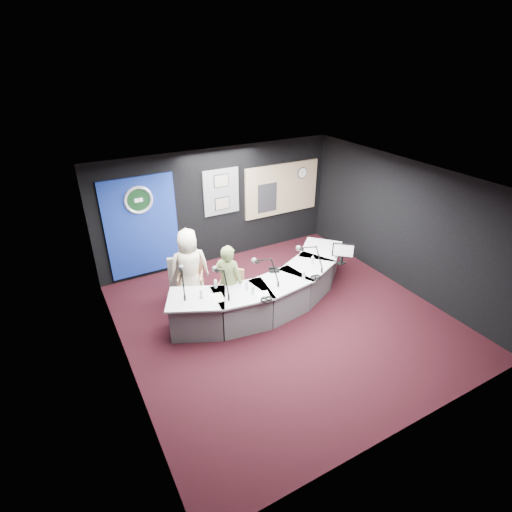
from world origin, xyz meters
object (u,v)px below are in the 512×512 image
broadcast_desk (268,291)px  person_woman (228,281)px  person_man (189,267)px  armchair_left (191,282)px  armchair_right (229,294)px

broadcast_desk → person_woman: (-0.83, 0.12, 0.40)m
broadcast_desk → person_man: size_ratio=2.71×
person_man → person_woman: 0.94m
armchair_left → armchair_right: size_ratio=1.00×
broadcast_desk → person_woman: 0.93m
broadcast_desk → person_woman: bearing=171.6°
broadcast_desk → person_man: bearing=145.6°
broadcast_desk → armchair_right: armchair_right is taller
broadcast_desk → armchair_right: (-0.83, 0.12, 0.12)m
broadcast_desk → person_man: person_man is taller
armchair_right → person_man: size_ratio=0.59×
armchair_right → person_man: bearing=169.0°
person_woman → armchair_left: bearing=-12.5°
person_man → person_woman: bearing=132.2°
person_man → person_woman: person_man is taller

